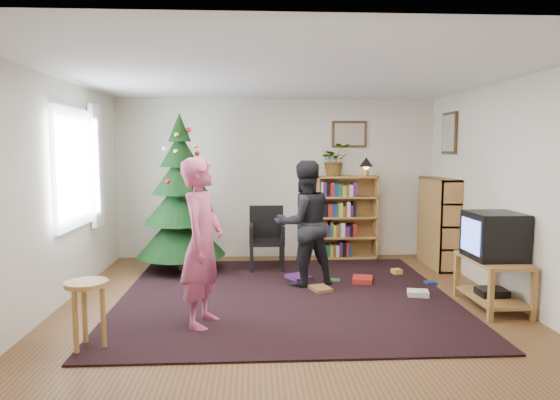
{
  "coord_description": "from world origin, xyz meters",
  "views": [
    {
      "loc": [
        -0.37,
        -5.38,
        1.74
      ],
      "look_at": [
        -0.04,
        0.7,
        1.1
      ],
      "focal_mm": 32.0,
      "sensor_mm": 36.0,
      "label": 1
    }
  ],
  "objects": [
    {
      "name": "floor",
      "position": [
        0.0,
        0.0,
        0.0
      ],
      "size": [
        5.0,
        5.0,
        0.0
      ],
      "primitive_type": "plane",
      "color": "brown",
      "rests_on": "ground"
    },
    {
      "name": "ceiling",
      "position": [
        0.0,
        0.0,
        2.5
      ],
      "size": [
        5.0,
        5.0,
        0.0
      ],
      "primitive_type": "plane",
      "rotation": [
        3.14,
        0.0,
        0.0
      ],
      "color": "white",
      "rests_on": "wall_back"
    },
    {
      "name": "wall_back",
      "position": [
        0.0,
        2.5,
        1.25
      ],
      "size": [
        5.0,
        0.02,
        2.5
      ],
      "primitive_type": "cube",
      "color": "silver",
      "rests_on": "floor"
    },
    {
      "name": "wall_front",
      "position": [
        0.0,
        -2.5,
        1.25
      ],
      "size": [
        5.0,
        0.02,
        2.5
      ],
      "primitive_type": "cube",
      "color": "silver",
      "rests_on": "floor"
    },
    {
      "name": "wall_left",
      "position": [
        -2.5,
        0.0,
        1.25
      ],
      "size": [
        0.02,
        5.0,
        2.5
      ],
      "primitive_type": "cube",
      "color": "silver",
      "rests_on": "floor"
    },
    {
      "name": "wall_right",
      "position": [
        2.5,
        0.0,
        1.25
      ],
      "size": [
        0.02,
        5.0,
        2.5
      ],
      "primitive_type": "cube",
      "color": "silver",
      "rests_on": "floor"
    },
    {
      "name": "rug",
      "position": [
        0.0,
        0.3,
        0.01
      ],
      "size": [
        3.8,
        3.6,
        0.02
      ],
      "primitive_type": "cube",
      "color": "black",
      "rests_on": "floor"
    },
    {
      "name": "window_pane",
      "position": [
        -2.47,
        0.6,
        1.5
      ],
      "size": [
        0.04,
        1.2,
        1.4
      ],
      "primitive_type": "cube",
      "color": "silver",
      "rests_on": "wall_left"
    },
    {
      "name": "curtain",
      "position": [
        -2.43,
        1.3,
        1.5
      ],
      "size": [
        0.06,
        0.35,
        1.6
      ],
      "primitive_type": "cube",
      "color": "white",
      "rests_on": "wall_left"
    },
    {
      "name": "picture_back",
      "position": [
        1.15,
        2.48,
        1.95
      ],
      "size": [
        0.55,
        0.03,
        0.42
      ],
      "color": "#4C3319",
      "rests_on": "wall_back"
    },
    {
      "name": "picture_right",
      "position": [
        2.48,
        1.75,
        1.95
      ],
      "size": [
        0.03,
        0.5,
        0.6
      ],
      "color": "#4C3319",
      "rests_on": "wall_right"
    },
    {
      "name": "christmas_tree",
      "position": [
        -1.38,
        1.59,
        0.92
      ],
      "size": [
        1.22,
        1.22,
        2.22
      ],
      "rotation": [
        0.0,
        0.0,
        0.12
      ],
      "color": "#3F2816",
      "rests_on": "rug"
    },
    {
      "name": "bookshelf_back",
      "position": [
        1.1,
        2.34,
        0.66
      ],
      "size": [
        0.95,
        0.3,
        1.3
      ],
      "color": "#A3713A",
      "rests_on": "floor"
    },
    {
      "name": "bookshelf_right",
      "position": [
        2.34,
        1.71,
        0.66
      ],
      "size": [
        0.3,
        0.95,
        1.3
      ],
      "rotation": [
        0.0,
        0.0,
        1.57
      ],
      "color": "#A3713A",
      "rests_on": "floor"
    },
    {
      "name": "tv_stand",
      "position": [
        2.22,
        -0.23,
        0.33
      ],
      "size": [
        0.5,
        0.91,
        0.55
      ],
      "color": "#A3713A",
      "rests_on": "floor"
    },
    {
      "name": "crt_tv",
      "position": [
        2.22,
        -0.23,
        0.8
      ],
      "size": [
        0.53,
        0.57,
        0.5
      ],
      "color": "black",
      "rests_on": "tv_stand"
    },
    {
      "name": "armchair",
      "position": [
        -0.18,
        1.71,
        0.48
      ],
      "size": [
        0.49,
        0.49,
        0.9
      ],
      "rotation": [
        0.0,
        0.0,
        -0.0
      ],
      "color": "black",
      "rests_on": "rug"
    },
    {
      "name": "stool",
      "position": [
        -1.8,
        -1.14,
        0.47
      ],
      "size": [
        0.36,
        0.36,
        0.6
      ],
      "color": "#A3713A",
      "rests_on": "floor"
    },
    {
      "name": "person_standing",
      "position": [
        -0.87,
        -0.6,
        0.82
      ],
      "size": [
        0.52,
        0.68,
        1.65
      ],
      "primitive_type": "imported",
      "rotation": [
        0.0,
        0.0,
        1.34
      ],
      "color": "#B94A72",
      "rests_on": "rug"
    },
    {
      "name": "person_by_chair",
      "position": [
        0.27,
        0.78,
        0.79
      ],
      "size": [
        0.92,
        0.82,
        1.58
      ],
      "primitive_type": "imported",
      "rotation": [
        0.0,
        0.0,
        3.48
      ],
      "color": "black",
      "rests_on": "rug"
    },
    {
      "name": "potted_plant",
      "position": [
        0.9,
        2.34,
        1.55
      ],
      "size": [
        0.53,
        0.48,
        0.51
      ],
      "primitive_type": "imported",
      "rotation": [
        0.0,
        0.0,
        0.22
      ],
      "color": "gray",
      "rests_on": "bookshelf_back"
    },
    {
      "name": "table_lamp",
      "position": [
        1.4,
        2.34,
        1.5
      ],
      "size": [
        0.22,
        0.22,
        0.29
      ],
      "color": "#A57F33",
      "rests_on": "bookshelf_back"
    },
    {
      "name": "floor_clutter",
      "position": [
        1.05,
        0.76,
        0.04
      ],
      "size": [
        1.86,
        1.23,
        0.08
      ],
      "color": "#A51E19",
      "rests_on": "rug"
    }
  ]
}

